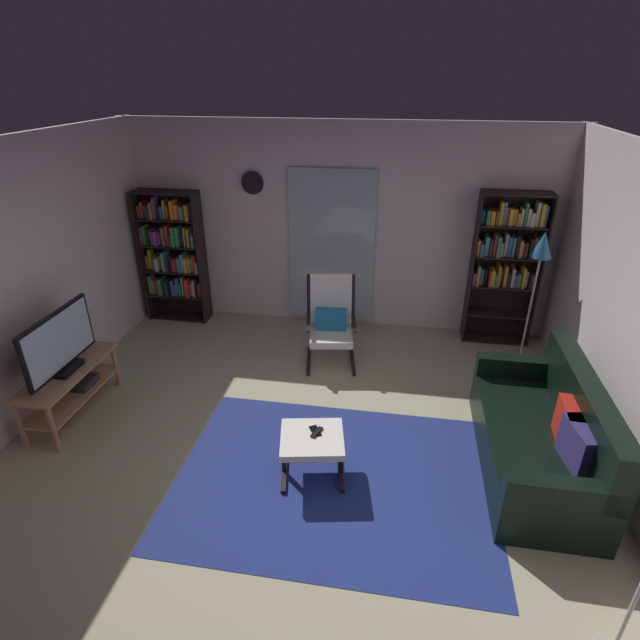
{
  "coord_description": "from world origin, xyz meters",
  "views": [
    {
      "loc": [
        0.78,
        -3.25,
        3.1
      ],
      "look_at": [
        0.08,
        1.01,
        0.93
      ],
      "focal_mm": 28.0,
      "sensor_mm": 36.0,
      "label": 1
    }
  ],
  "objects": [
    {
      "name": "glass_door_panel",
      "position": [
        -0.08,
        2.83,
        1.05
      ],
      "size": [
        1.1,
        0.01,
        2.0
      ],
      "primitive_type": "cube",
      "color": "silver"
    },
    {
      "name": "lounge_armchair",
      "position": [
        0.06,
        1.86,
        0.53
      ],
      "size": [
        0.66,
        0.73,
        1.02
      ],
      "color": "black",
      "rests_on": "ground"
    },
    {
      "name": "floor_lamp_by_shelf",
      "position": [
        2.28,
        2.13,
        1.32
      ],
      "size": [
        0.22,
        0.22,
        1.59
      ],
      "color": "#A5A5AD",
      "rests_on": "ground"
    },
    {
      "name": "wall_back",
      "position": [
        0.0,
        2.9,
        1.3
      ],
      "size": [
        5.6,
        0.06,
        2.6
      ],
      "primitive_type": "cube",
      "color": "silver",
      "rests_on": "ground"
    },
    {
      "name": "tv_stand",
      "position": [
        -2.3,
        0.39,
        0.34
      ],
      "size": [
        0.43,
        1.17,
        0.51
      ],
      "color": "tan",
      "rests_on": "ground"
    },
    {
      "name": "ottoman",
      "position": [
        0.19,
        -0.07,
        0.33
      ],
      "size": [
        0.6,
        0.57,
        0.4
      ],
      "color": "white",
      "rests_on": "ground"
    },
    {
      "name": "ground_plane",
      "position": [
        0.0,
        0.0,
        0.0
      ],
      "size": [
        7.02,
        7.02,
        0.0
      ],
      "primitive_type": "plane",
      "color": "#AFA889"
    },
    {
      "name": "leather_sofa",
      "position": [
        2.11,
        0.33,
        0.32
      ],
      "size": [
        0.82,
        1.79,
        0.89
      ],
      "color": "black",
      "rests_on": "ground"
    },
    {
      "name": "tv_remote",
      "position": [
        0.22,
        -0.02,
        0.41
      ],
      "size": [
        0.09,
        0.15,
        0.02
      ],
      "primitive_type": "cube",
      "rotation": [
        0.0,
        0.0,
        -0.39
      ],
      "color": "black",
      "rests_on": "ottoman"
    },
    {
      "name": "bookshelf_near_sofa",
      "position": [
        2.06,
        2.69,
        1.09
      ],
      "size": [
        0.8,
        0.3,
        1.88
      ],
      "color": "black",
      "rests_on": "ground"
    },
    {
      "name": "bookshelf_near_tv",
      "position": [
        -2.16,
        2.64,
        0.93
      ],
      "size": [
        0.82,
        0.3,
        1.75
      ],
      "color": "black",
      "rests_on": "ground"
    },
    {
      "name": "wall_clock",
      "position": [
        -1.07,
        2.82,
        1.85
      ],
      "size": [
        0.29,
        0.03,
        0.29
      ],
      "color": "silver"
    },
    {
      "name": "cell_phone",
      "position": [
        0.2,
        0.0,
        0.4
      ],
      "size": [
        0.13,
        0.16,
        0.01
      ],
      "primitive_type": "cube",
      "rotation": [
        0.0,
        0.0,
        0.53
      ],
      "color": "black",
      "rests_on": "ottoman"
    },
    {
      "name": "area_rug",
      "position": [
        0.38,
        -0.11,
        0.0
      ],
      "size": [
        2.65,
        1.97,
        0.01
      ],
      "primitive_type": "cube",
      "color": "navy",
      "rests_on": "ground"
    },
    {
      "name": "television",
      "position": [
        -2.3,
        0.37,
        0.8
      ],
      "size": [
        0.2,
        0.97,
        0.6
      ],
      "color": "black",
      "rests_on": "tv_stand"
    }
  ]
}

